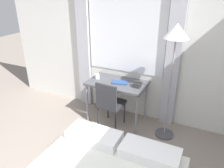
# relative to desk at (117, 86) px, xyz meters

# --- Properties ---
(wall_back_with_window) EXTENTS (5.17, 0.13, 2.70)m
(wall_back_with_window) POSITION_rel_desk_xyz_m (0.07, 0.37, 0.66)
(wall_back_with_window) COLOR silver
(wall_back_with_window) RESTS_ON ground_plane
(desk) EXTENTS (1.01, 0.59, 0.76)m
(desk) POSITION_rel_desk_xyz_m (0.00, 0.00, 0.00)
(desk) COLOR #4C4C51
(desk) RESTS_ON ground_plane
(desk_chair) EXTENTS (0.42, 0.42, 0.87)m
(desk_chair) POSITION_rel_desk_xyz_m (-0.02, -0.26, -0.19)
(desk_chair) COLOR #333338
(desk_chair) RESTS_ON ground_plane
(standing_lamp) EXTENTS (0.36, 0.36, 1.83)m
(standing_lamp) POSITION_rel_desk_xyz_m (0.91, -0.07, 0.85)
(standing_lamp) COLOR #4C4C51
(standing_lamp) RESTS_ON ground_plane
(telephone) EXTENTS (0.13, 0.13, 0.10)m
(telephone) POSITION_rel_desk_xyz_m (0.38, -0.03, 0.12)
(telephone) COLOR #2D2D2D
(telephone) RESTS_ON desk
(book) EXTENTS (0.29, 0.21, 0.02)m
(book) POSITION_rel_desk_xyz_m (0.06, -0.02, 0.09)
(book) COLOR navy
(book) RESTS_ON desk
(mug) EXTENTS (0.08, 0.08, 0.09)m
(mug) POSITION_rel_desk_xyz_m (-0.39, -0.00, 0.12)
(mug) COLOR white
(mug) RESTS_ON desk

